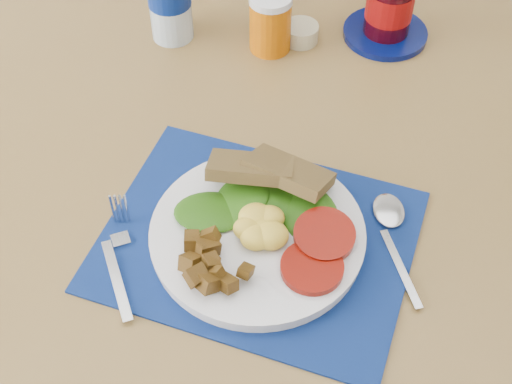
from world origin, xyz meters
TOP-DOWN VIEW (x-y plane):
  - table at (0.00, 0.20)m, footprint 1.40×0.90m
  - placemat at (-0.12, 0.03)m, footprint 0.49×0.44m
  - breakfast_plate at (-0.13, 0.02)m, footprint 0.28×0.28m
  - fork at (-0.30, 0.01)m, footprint 0.05×0.18m
  - spoon at (0.06, 0.04)m, footprint 0.04×0.19m
  - juice_glass at (-0.08, 0.44)m, footprint 0.07×0.07m
  - ramekin at (-0.03, 0.45)m, footprint 0.06×0.06m
  - jam_on_saucer at (0.12, 0.46)m, footprint 0.15×0.15m

SIDE VIEW (x-z plane):
  - table at x=0.00m, z-range 0.29..1.04m
  - placemat at x=-0.12m, z-range 0.75..0.75m
  - fork at x=-0.30m, z-range 0.75..0.76m
  - spoon at x=0.06m, z-range 0.75..0.76m
  - ramekin at x=-0.03m, z-range 0.75..0.78m
  - breakfast_plate at x=-0.13m, z-range 0.74..0.81m
  - juice_glass at x=-0.08m, z-range 0.75..0.85m
  - jam_on_saucer at x=0.12m, z-range 0.74..0.87m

